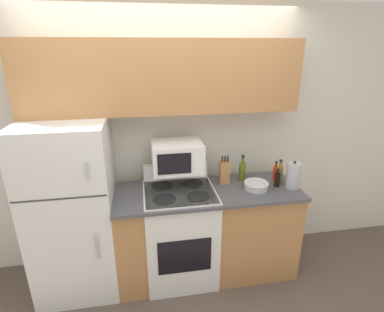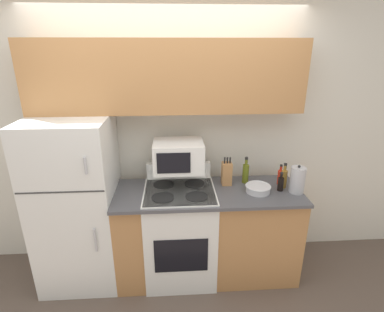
{
  "view_description": "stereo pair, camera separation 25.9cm",
  "coord_description": "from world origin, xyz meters",
  "px_view_note": "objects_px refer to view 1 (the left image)",
  "views": [
    {
      "loc": [
        -0.21,
        -2.13,
        2.17
      ],
      "look_at": [
        0.2,
        0.27,
        1.27
      ],
      "focal_mm": 28.0,
      "sensor_mm": 36.0,
      "label": 1
    },
    {
      "loc": [
        0.04,
        -2.16,
        2.17
      ],
      "look_at": [
        0.2,
        0.27,
        1.27
      ],
      "focal_mm": 28.0,
      "sensor_mm": 36.0,
      "label": 2
    }
  ],
  "objects_px": {
    "bottle_vinegar": "(280,174)",
    "bottle_soy_sauce": "(277,179)",
    "knife_block": "(224,172)",
    "bottle_hot_sauce": "(275,173)",
    "bottle_olive_oil": "(242,170)",
    "stove": "(180,233)",
    "refrigerator": "(74,210)",
    "microwave": "(177,156)",
    "bowl": "(256,185)",
    "kettle": "(293,175)"
  },
  "relations": [
    {
      "from": "knife_block",
      "to": "bottle_olive_oil",
      "type": "height_order",
      "value": "knife_block"
    },
    {
      "from": "refrigerator",
      "to": "bottle_olive_oil",
      "type": "height_order",
      "value": "refrigerator"
    },
    {
      "from": "bottle_hot_sauce",
      "to": "bottle_olive_oil",
      "type": "height_order",
      "value": "bottle_olive_oil"
    },
    {
      "from": "refrigerator",
      "to": "bottle_olive_oil",
      "type": "relative_size",
      "value": 6.15
    },
    {
      "from": "bowl",
      "to": "bottle_olive_oil",
      "type": "distance_m",
      "value": 0.23
    },
    {
      "from": "refrigerator",
      "to": "bottle_vinegar",
      "type": "bearing_deg",
      "value": -0.8
    },
    {
      "from": "stove",
      "to": "knife_block",
      "type": "xyz_separation_m",
      "value": [
        0.45,
        0.13,
        0.55
      ]
    },
    {
      "from": "stove",
      "to": "bottle_hot_sauce",
      "type": "bearing_deg",
      "value": 5.66
    },
    {
      "from": "bottle_olive_oil",
      "to": "bottle_vinegar",
      "type": "distance_m",
      "value": 0.35
    },
    {
      "from": "bowl",
      "to": "bottle_hot_sauce",
      "type": "bearing_deg",
      "value": 30.08
    },
    {
      "from": "knife_block",
      "to": "bottle_hot_sauce",
      "type": "relative_size",
      "value": 1.4
    },
    {
      "from": "bottle_olive_oil",
      "to": "kettle",
      "type": "relative_size",
      "value": 0.99
    },
    {
      "from": "kettle",
      "to": "bottle_soy_sauce",
      "type": "bearing_deg",
      "value": 163.53
    },
    {
      "from": "bowl",
      "to": "bottle_olive_oil",
      "type": "xyz_separation_m",
      "value": [
        -0.07,
        0.21,
        0.07
      ]
    },
    {
      "from": "microwave",
      "to": "bottle_vinegar",
      "type": "distance_m",
      "value": 1.0
    },
    {
      "from": "bottle_olive_oil",
      "to": "kettle",
      "type": "xyz_separation_m",
      "value": [
        0.41,
        -0.23,
        0.02
      ]
    },
    {
      "from": "knife_block",
      "to": "bottle_olive_oil",
      "type": "relative_size",
      "value": 1.07
    },
    {
      "from": "microwave",
      "to": "knife_block",
      "type": "height_order",
      "value": "microwave"
    },
    {
      "from": "stove",
      "to": "microwave",
      "type": "xyz_separation_m",
      "value": [
        -0.0,
        0.11,
        0.75
      ]
    },
    {
      "from": "refrigerator",
      "to": "microwave",
      "type": "bearing_deg",
      "value": 3.28
    },
    {
      "from": "microwave",
      "to": "bowl",
      "type": "xyz_separation_m",
      "value": [
        0.71,
        -0.16,
        -0.27
      ]
    },
    {
      "from": "stove",
      "to": "bottle_hot_sauce",
      "type": "relative_size",
      "value": 5.44
    },
    {
      "from": "refrigerator",
      "to": "stove",
      "type": "height_order",
      "value": "refrigerator"
    },
    {
      "from": "stove",
      "to": "knife_block",
      "type": "relative_size",
      "value": 3.9
    },
    {
      "from": "knife_block",
      "to": "bottle_soy_sauce",
      "type": "xyz_separation_m",
      "value": [
        0.47,
        -0.16,
        -0.04
      ]
    },
    {
      "from": "bottle_soy_sauce",
      "to": "bottle_vinegar",
      "type": "height_order",
      "value": "bottle_vinegar"
    },
    {
      "from": "stove",
      "to": "kettle",
      "type": "height_order",
      "value": "kettle"
    },
    {
      "from": "stove",
      "to": "kettle",
      "type": "relative_size",
      "value": 4.14
    },
    {
      "from": "microwave",
      "to": "bottle_soy_sauce",
      "type": "xyz_separation_m",
      "value": [
        0.92,
        -0.14,
        -0.24
      ]
    },
    {
      "from": "bottle_hot_sauce",
      "to": "kettle",
      "type": "relative_size",
      "value": 0.76
    },
    {
      "from": "bottle_olive_oil",
      "to": "knife_block",
      "type": "bearing_deg",
      "value": -171.32
    },
    {
      "from": "refrigerator",
      "to": "bottle_olive_oil",
      "type": "distance_m",
      "value": 1.6
    },
    {
      "from": "bowl",
      "to": "kettle",
      "type": "relative_size",
      "value": 0.87
    },
    {
      "from": "microwave",
      "to": "bottle_hot_sauce",
      "type": "distance_m",
      "value": 0.99
    },
    {
      "from": "bottle_hot_sauce",
      "to": "bottle_soy_sauce",
      "type": "xyz_separation_m",
      "value": [
        -0.04,
        -0.13,
        -0.01
      ]
    },
    {
      "from": "knife_block",
      "to": "refrigerator",
      "type": "bearing_deg",
      "value": -177.0
    },
    {
      "from": "bottle_vinegar",
      "to": "kettle",
      "type": "xyz_separation_m",
      "value": [
        0.08,
        -0.1,
        0.03
      ]
    },
    {
      "from": "bottle_vinegar",
      "to": "bottle_soy_sauce",
      "type": "bearing_deg",
      "value": -128.92
    },
    {
      "from": "stove",
      "to": "bottle_olive_oil",
      "type": "height_order",
      "value": "bottle_olive_oil"
    },
    {
      "from": "knife_block",
      "to": "bottle_hot_sauce",
      "type": "distance_m",
      "value": 0.51
    },
    {
      "from": "kettle",
      "to": "knife_block",
      "type": "bearing_deg",
      "value": 161.52
    },
    {
      "from": "bowl",
      "to": "bottle_hot_sauce",
      "type": "distance_m",
      "value": 0.29
    },
    {
      "from": "bowl",
      "to": "refrigerator",
      "type": "bearing_deg",
      "value": 176.41
    },
    {
      "from": "stove",
      "to": "bowl",
      "type": "xyz_separation_m",
      "value": [
        0.71,
        -0.05,
        0.47
      ]
    },
    {
      "from": "microwave",
      "to": "bottle_olive_oil",
      "type": "xyz_separation_m",
      "value": [
        0.64,
        0.05,
        -0.21
      ]
    },
    {
      "from": "bottle_hot_sauce",
      "to": "refrigerator",
      "type": "bearing_deg",
      "value": -178.74
    },
    {
      "from": "stove",
      "to": "refrigerator",
      "type": "bearing_deg",
      "value": 176.74
    },
    {
      "from": "bowl",
      "to": "bottle_soy_sauce",
      "type": "xyz_separation_m",
      "value": [
        0.21,
        0.01,
        0.04
      ]
    },
    {
      "from": "refrigerator",
      "to": "bottle_olive_oil",
      "type": "xyz_separation_m",
      "value": [
        1.58,
        0.1,
        0.22
      ]
    },
    {
      "from": "refrigerator",
      "to": "bowl",
      "type": "height_order",
      "value": "refrigerator"
    }
  ]
}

